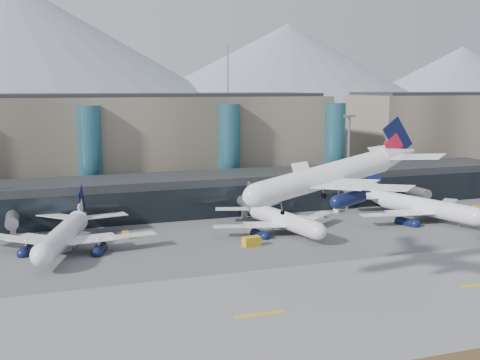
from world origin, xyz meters
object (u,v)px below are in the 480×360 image
Objects in this scene: jet_parked_left at (67,226)px; veh_d at (337,209)px; lightmast_mid at (348,157)px; hero_jet at (340,167)px; jet_parked_mid at (276,213)px; jet_parked_right at (414,200)px; veh_b at (126,235)px; veh_a at (64,247)px; veh_e at (479,209)px; veh_g at (319,215)px; veh_h at (251,241)px.

veh_d is at bearing -61.53° from jet_parked_left.
hero_jet reaches higher than lightmast_mid.
hero_jet is at bearing 161.52° from jet_parked_mid.
veh_b is (-71.80, 4.41, -4.03)m from jet_parked_right.
hero_jet is at bearing -65.67° from veh_a.
veh_b is at bearing -169.81° from veh_e.
veh_g is at bearing 61.52° from hero_jet.
lightmast_mid reaches higher than veh_a.
veh_g is at bearing 51.72° from jet_parked_right.
jet_parked_left is 14.01× the size of veh_a.
veh_g is at bearing -78.81° from veh_b.
veh_h is at bearing -144.63° from lightmast_mid.
veh_h is at bearing 171.42° from veh_d.
veh_e is (92.99, -3.85, 0.23)m from veh_b.
lightmast_mid is at bearing -10.75° from veh_a.
veh_h is (-69.21, -11.91, 0.11)m from veh_e.
jet_parked_right is at bearing -100.44° from jet_parked_mid.
veh_a is at bearing -165.96° from veh_e.
veh_b is at bearing 71.76° from jet_parked_mid.
veh_b is at bearing 2.11° from veh_a.
veh_a is 1.27× the size of veh_g.
lightmast_mid is 9.23× the size of veh_a.
lightmast_mid is 0.75× the size of jet_parked_mid.
hero_jet is 59.16m from jet_parked_left.
veh_g is 32.70m from veh_h.
lightmast_mid is at bearing -73.33° from veh_b.
veh_h is at bearing -89.66° from jet_parked_left.
veh_d reaches higher than veh_g.
jet_parked_right reaches higher than veh_d.
hero_jet is 10.69× the size of veh_e.
hero_jet is 12.34× the size of veh_a.
jet_parked_right is (43.21, 39.61, -15.37)m from hero_jet.
veh_g is (62.32, 8.53, -4.08)m from jet_parked_left.
jet_parked_left is 84.38m from jet_parked_right.
veh_g is at bearing -177.87° from veh_e.
veh_b is 49.91m from veh_g.
lightmast_mid is at bearing 54.32° from hero_jet.
veh_d is at bearing -70.66° from jet_parked_mid.
jet_parked_left is 105.63m from veh_e.
veh_e is (31.39, -14.94, -13.51)m from lightmast_mid.
veh_g is at bearing -149.54° from lightmast_mid.
lightmast_mid is 20.94m from jet_parked_right.
jet_parked_right is 13.99× the size of veh_a.
veh_h is (37.24, -9.16, 0.23)m from veh_a.
veh_a is 72.49m from veh_d.
jet_parked_left is 16.49× the size of veh_b.
lightmast_mid is 78.32m from veh_a.
lightmast_mid is at bearing 114.75° from veh_g.
veh_h is at bearing -37.84° from veh_a.
veh_d is (57.35, 8.90, 0.01)m from veh_b.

